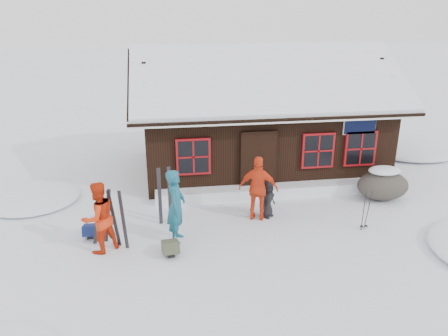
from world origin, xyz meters
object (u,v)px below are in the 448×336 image
(skier_orange_right, at_px, (258,189))
(backpack_olive, at_px, (171,249))
(skier_orange_left, at_px, (99,218))
(ski_pair_left, at_px, (102,216))
(ski_poles, at_px, (366,211))
(skier_crouched, at_px, (268,200))
(backpack_blue, at_px, (91,232))
(skier_teal, at_px, (176,206))
(boulder, at_px, (383,184))

(skier_orange_right, xyz_separation_m, backpack_olive, (-2.47, -1.52, -0.78))
(skier_orange_left, bearing_deg, backpack_olive, 127.71)
(ski_pair_left, distance_m, ski_poles, 6.77)
(skier_orange_left, distance_m, ski_pair_left, 0.42)
(ski_poles, height_order, backpack_olive, ski_poles)
(skier_crouched, distance_m, backpack_blue, 4.79)
(skier_teal, relative_size, skier_orange_left, 1.06)
(ski_pair_left, bearing_deg, skier_orange_right, 18.17)
(backpack_blue, bearing_deg, backpack_olive, -29.71)
(skier_orange_right, bearing_deg, skier_orange_left, 34.70)
(backpack_olive, bearing_deg, backpack_blue, 144.05)
(skier_orange_left, relative_size, ski_pair_left, 1.16)
(skier_orange_left, distance_m, skier_orange_right, 4.25)
(skier_orange_right, height_order, backpack_olive, skier_orange_right)
(backpack_blue, xyz_separation_m, backpack_olive, (1.99, -1.17, 0.01))
(boulder, relative_size, backpack_blue, 3.24)
(skier_orange_right, distance_m, backpack_olive, 3.00)
(skier_teal, relative_size, ski_pair_left, 1.23)
(ski_poles, height_order, backpack_blue, ski_poles)
(skier_crouched, xyz_separation_m, backpack_blue, (-4.76, -0.45, -0.39))
(skier_teal, xyz_separation_m, backpack_blue, (-2.18, 0.49, -0.81))
(skier_orange_left, distance_m, backpack_blue, 1.11)
(skier_teal, relative_size, boulder, 1.20)
(skier_crouched, xyz_separation_m, ski_poles, (2.38, -1.09, 0.01))
(skier_orange_right, xyz_separation_m, ski_pair_left, (-4.09, -0.70, -0.19))
(skier_teal, bearing_deg, skier_crouched, -58.00)
(skier_crouched, height_order, boulder, skier_crouched)
(skier_orange_right, bearing_deg, skier_crouched, -142.05)
(skier_orange_left, height_order, ski_poles, skier_orange_left)
(skier_orange_left, bearing_deg, boulder, 155.42)
(skier_orange_right, distance_m, backpack_blue, 4.54)
(boulder, bearing_deg, ski_pair_left, -169.76)
(skier_orange_left, xyz_separation_m, boulder, (8.20, 1.87, -0.42))
(ski_pair_left, xyz_separation_m, ski_poles, (6.76, -0.30, -0.19))
(skier_crouched, bearing_deg, boulder, -31.17)
(skier_crouched, bearing_deg, skier_orange_right, 156.58)
(ski_pair_left, bearing_deg, ski_poles, 5.95)
(boulder, bearing_deg, backpack_blue, -172.46)
(ski_pair_left, height_order, backpack_blue, ski_pair_left)
(ski_pair_left, bearing_deg, skier_teal, 3.93)
(skier_orange_right, bearing_deg, ski_poles, 179.47)
(boulder, height_order, backpack_blue, boulder)
(skier_teal, xyz_separation_m, ski_pair_left, (-1.81, 0.15, -0.22))
(skier_crouched, xyz_separation_m, backpack_olive, (-2.76, -1.62, -0.39))
(skier_teal, distance_m, ski_pair_left, 1.83)
(skier_orange_left, relative_size, skier_orange_right, 0.97)
(ski_poles, bearing_deg, ski_pair_left, 177.44)
(skier_orange_right, height_order, skier_crouched, skier_orange_right)
(boulder, distance_m, backpack_olive, 6.96)
(ski_pair_left, bearing_deg, backpack_olive, -18.50)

